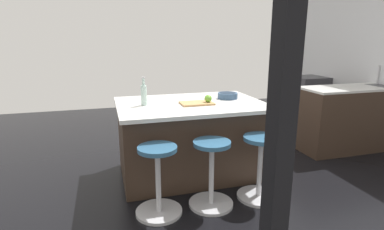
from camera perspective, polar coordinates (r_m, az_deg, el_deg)
The scene contains 11 objects.
ground_plane at distance 3.80m, azimuth 0.28°, elevation -10.95°, with size 8.13×8.13×0.00m, color black.
sink_cabinet at distance 5.29m, azimuth 29.72°, elevation -0.21°, with size 2.13×0.60×1.21m.
oven_range at distance 6.32m, azimuth 20.60°, elevation 2.63°, with size 0.60×0.61×0.90m.
kitchen_island at distance 3.67m, azimuth -0.43°, elevation -4.32°, with size 1.66×1.19×0.89m.
stool_by_window at distance 3.24m, azimuth 12.46°, elevation -9.86°, with size 0.44×0.44×0.67m.
stool_middle at distance 3.04m, azimuth 3.62°, elevation -11.20°, with size 0.44×0.44×0.67m.
stool_near_camera at distance 2.92m, azimuth -6.29°, elevation -12.38°, with size 0.44×0.44×0.67m.
cutting_board at distance 3.43m, azimuth 0.89°, elevation 2.21°, with size 0.36×0.24×0.02m, color tan.
apple_green at distance 3.43m, azimuth 3.01°, elevation 3.08°, with size 0.08×0.08×0.08m, color #609E2D.
water_bottle at distance 3.39m, azimuth -8.94°, elevation 3.83°, with size 0.06×0.06×0.31m.
fruit_bowl at distance 3.77m, azimuth 6.63°, elevation 3.66°, with size 0.24×0.24×0.07m.
Camera 1 is at (0.98, 3.30, 1.61)m, focal length 28.70 mm.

